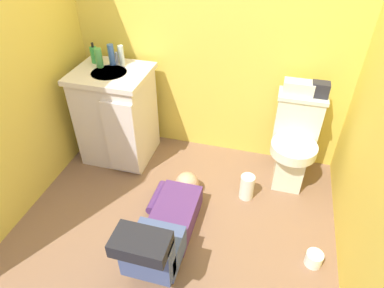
{
  "coord_description": "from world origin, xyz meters",
  "views": [
    {
      "loc": [
        0.54,
        -1.51,
        1.98
      ],
      "look_at": [
        0.02,
        0.41,
        0.45
      ],
      "focal_mm": 31.68,
      "sensor_mm": 36.0,
      "label": 1
    }
  ],
  "objects_px": {
    "soap_dispenser": "(94,55)",
    "bottle_green": "(99,58)",
    "faucet": "(117,58)",
    "bottle_clear": "(121,55)",
    "vanity_cabinet": "(117,115)",
    "toiletry_bag": "(320,89)",
    "toilet": "(294,143)",
    "bottle_blue": "(111,55)",
    "toilet_paper_roll": "(314,259)",
    "person_plumber": "(165,227)",
    "tissue_box": "(299,87)",
    "paper_towel_roll": "(247,187)"
  },
  "relations": [
    {
      "from": "tissue_box",
      "to": "bottle_clear",
      "type": "xyz_separation_m",
      "value": [
        -1.39,
        -0.02,
        0.1
      ]
    },
    {
      "from": "toilet",
      "to": "vanity_cabinet",
      "type": "xyz_separation_m",
      "value": [
        -1.48,
        -0.07,
        0.05
      ]
    },
    {
      "from": "person_plumber",
      "to": "bottle_green",
      "type": "xyz_separation_m",
      "value": [
        -0.82,
        0.9,
        0.72
      ]
    },
    {
      "from": "bottle_blue",
      "to": "person_plumber",
      "type": "bearing_deg",
      "value": -52.31
    },
    {
      "from": "bottle_clear",
      "to": "paper_towel_roll",
      "type": "height_order",
      "value": "bottle_clear"
    },
    {
      "from": "bottle_blue",
      "to": "bottle_green",
      "type": "bearing_deg",
      "value": -138.02
    },
    {
      "from": "toilet",
      "to": "toilet_paper_roll",
      "type": "height_order",
      "value": "toilet"
    },
    {
      "from": "toiletry_bag",
      "to": "bottle_blue",
      "type": "distance_m",
      "value": 1.62
    },
    {
      "from": "toilet",
      "to": "person_plumber",
      "type": "bearing_deg",
      "value": -130.18
    },
    {
      "from": "soap_dispenser",
      "to": "faucet",
      "type": "bearing_deg",
      "value": 6.01
    },
    {
      "from": "toilet",
      "to": "soap_dispenser",
      "type": "height_order",
      "value": "soap_dispenser"
    },
    {
      "from": "person_plumber",
      "to": "paper_towel_roll",
      "type": "xyz_separation_m",
      "value": [
        0.47,
        0.59,
        -0.07
      ]
    },
    {
      "from": "tissue_box",
      "to": "bottle_blue",
      "type": "relative_size",
      "value": 1.31
    },
    {
      "from": "soap_dispenser",
      "to": "bottle_green",
      "type": "bearing_deg",
      "value": -40.31
    },
    {
      "from": "toilet",
      "to": "bottle_blue",
      "type": "relative_size",
      "value": 4.47
    },
    {
      "from": "faucet",
      "to": "person_plumber",
      "type": "relative_size",
      "value": 0.09
    },
    {
      "from": "tissue_box",
      "to": "toiletry_bag",
      "type": "bearing_deg",
      "value": 0.0
    },
    {
      "from": "toiletry_bag",
      "to": "person_plumber",
      "type": "bearing_deg",
      "value": -131.12
    },
    {
      "from": "person_plumber",
      "to": "toilet_paper_roll",
      "type": "xyz_separation_m",
      "value": [
        0.98,
        0.11,
        -0.13
      ]
    },
    {
      "from": "toilet",
      "to": "bottle_blue",
      "type": "height_order",
      "value": "bottle_blue"
    },
    {
      "from": "person_plumber",
      "to": "bottle_blue",
      "type": "relative_size",
      "value": 6.35
    },
    {
      "from": "toiletry_bag",
      "to": "paper_towel_roll",
      "type": "relative_size",
      "value": 0.59
    },
    {
      "from": "bottle_green",
      "to": "tissue_box",
      "type": "bearing_deg",
      "value": 3.8
    },
    {
      "from": "toilet",
      "to": "soap_dispenser",
      "type": "xyz_separation_m",
      "value": [
        -1.67,
        0.06,
        0.52
      ]
    },
    {
      "from": "faucet",
      "to": "bottle_clear",
      "type": "relative_size",
      "value": 0.63
    },
    {
      "from": "toilet",
      "to": "vanity_cabinet",
      "type": "distance_m",
      "value": 1.48
    },
    {
      "from": "vanity_cabinet",
      "to": "paper_towel_roll",
      "type": "distance_m",
      "value": 1.24
    },
    {
      "from": "toiletry_bag",
      "to": "faucet",
      "type": "bearing_deg",
      "value": -179.46
    },
    {
      "from": "vanity_cabinet",
      "to": "faucet",
      "type": "distance_m",
      "value": 0.47
    },
    {
      "from": "bottle_green",
      "to": "toilet",
      "type": "bearing_deg",
      "value": 0.44
    },
    {
      "from": "person_plumber",
      "to": "toilet",
      "type": "bearing_deg",
      "value": 49.82
    },
    {
      "from": "faucet",
      "to": "toilet_paper_roll",
      "type": "distance_m",
      "value": 2.08
    },
    {
      "from": "bottle_green",
      "to": "bottle_blue",
      "type": "xyz_separation_m",
      "value": [
        0.08,
        0.07,
        0.01
      ]
    },
    {
      "from": "bottle_green",
      "to": "toilet_paper_roll",
      "type": "bearing_deg",
      "value": -23.76
    },
    {
      "from": "soap_dispenser",
      "to": "toilet",
      "type": "bearing_deg",
      "value": -1.9
    },
    {
      "from": "tissue_box",
      "to": "vanity_cabinet",
      "type": "bearing_deg",
      "value": -173.59
    },
    {
      "from": "faucet",
      "to": "bottle_clear",
      "type": "distance_m",
      "value": 0.05
    },
    {
      "from": "toiletry_bag",
      "to": "bottle_blue",
      "type": "bearing_deg",
      "value": -178.78
    },
    {
      "from": "toilet",
      "to": "bottle_blue",
      "type": "xyz_separation_m",
      "value": [
        -1.52,
        0.06,
        0.54
      ]
    },
    {
      "from": "bottle_clear",
      "to": "person_plumber",
      "type": "bearing_deg",
      "value": -55.75
    },
    {
      "from": "vanity_cabinet",
      "to": "toiletry_bag",
      "type": "xyz_separation_m",
      "value": [
        1.58,
        0.16,
        0.39
      ]
    },
    {
      "from": "toiletry_bag",
      "to": "soap_dispenser",
      "type": "distance_m",
      "value": 1.78
    },
    {
      "from": "bottle_clear",
      "to": "toilet",
      "type": "bearing_deg",
      "value": -2.94
    },
    {
      "from": "vanity_cabinet",
      "to": "bottle_blue",
      "type": "distance_m",
      "value": 0.5
    },
    {
      "from": "faucet",
      "to": "bottle_blue",
      "type": "relative_size",
      "value": 0.6
    },
    {
      "from": "person_plumber",
      "to": "toiletry_bag",
      "type": "xyz_separation_m",
      "value": [
        0.87,
        1.0,
        0.63
      ]
    },
    {
      "from": "toilet",
      "to": "bottle_green",
      "type": "xyz_separation_m",
      "value": [
        -1.59,
        -0.01,
        0.53
      ]
    },
    {
      "from": "vanity_cabinet",
      "to": "toilet_paper_roll",
      "type": "bearing_deg",
      "value": -23.53
    },
    {
      "from": "soap_dispenser",
      "to": "bottle_clear",
      "type": "distance_m",
      "value": 0.23
    },
    {
      "from": "toilet",
      "to": "person_plumber",
      "type": "relative_size",
      "value": 0.7
    }
  ]
}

